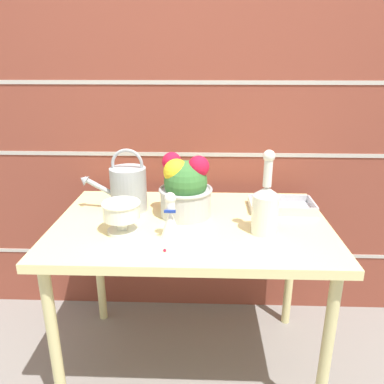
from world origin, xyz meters
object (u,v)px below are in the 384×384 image
(watering_can, at_px, (128,188))
(glass_decanter, at_px, (266,206))
(flower_planter, at_px, (185,188))
(figurine_vase, at_px, (171,220))
(wire_tray, at_px, (281,207))
(crystal_pedestal_bowl, at_px, (122,213))

(watering_can, relative_size, glass_decanter, 0.92)
(flower_planter, xyz_separation_m, glass_decanter, (0.32, -0.16, -0.01))
(glass_decanter, xyz_separation_m, figurine_vase, (-0.36, -0.06, -0.04))
(wire_tray, bearing_deg, flower_planter, -168.89)
(wire_tray, bearing_deg, glass_decanter, -114.78)
(flower_planter, relative_size, wire_tray, 0.95)
(figurine_vase, height_order, wire_tray, figurine_vase)
(figurine_vase, xyz_separation_m, wire_tray, (0.48, 0.31, -0.06))
(watering_can, height_order, crystal_pedestal_bowl, watering_can)
(crystal_pedestal_bowl, height_order, flower_planter, flower_planter)
(watering_can, distance_m, flower_planter, 0.27)
(flower_planter, height_order, wire_tray, flower_planter)
(glass_decanter, height_order, wire_tray, glass_decanter)
(watering_can, xyz_separation_m, crystal_pedestal_bowl, (0.02, -0.24, -0.02))
(watering_can, bearing_deg, wire_tray, 2.22)
(figurine_vase, bearing_deg, watering_can, 127.54)
(crystal_pedestal_bowl, height_order, figurine_vase, figurine_vase)
(crystal_pedestal_bowl, bearing_deg, flower_planter, 36.83)
(watering_can, distance_m, figurine_vase, 0.36)
(crystal_pedestal_bowl, height_order, glass_decanter, glass_decanter)
(flower_planter, relative_size, glass_decanter, 0.83)
(crystal_pedestal_bowl, bearing_deg, watering_can, 95.29)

